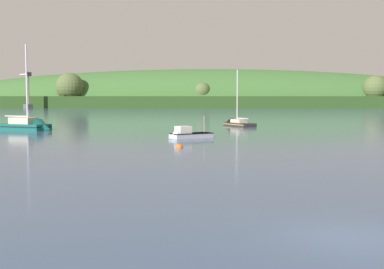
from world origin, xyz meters
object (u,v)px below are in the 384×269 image
(sailboat_far_left, at_px, (28,128))
(sailboat_outer_reach, at_px, (237,125))
(fishing_boat_moored, at_px, (187,136))
(mooring_buoy_foreground, at_px, (179,148))
(dockside_crane, at_px, (28,92))

(sailboat_far_left, bearing_deg, sailboat_outer_reach, 43.02)
(sailboat_far_left, bearing_deg, fishing_boat_moored, -9.66)
(sailboat_outer_reach, distance_m, fishing_boat_moored, 25.32)
(sailboat_outer_reach, relative_size, fishing_boat_moored, 1.90)
(sailboat_far_left, relative_size, sailboat_outer_reach, 1.30)
(sailboat_outer_reach, bearing_deg, sailboat_far_left, 83.20)
(sailboat_far_left, bearing_deg, mooring_buoy_foreground, -25.63)
(dockside_crane, distance_m, sailboat_far_left, 175.84)
(sailboat_far_left, height_order, sailboat_outer_reach, sailboat_far_left)
(mooring_buoy_foreground, bearing_deg, fishing_boat_moored, 81.01)
(sailboat_outer_reach, height_order, mooring_buoy_foreground, sailboat_outer_reach)
(fishing_boat_moored, bearing_deg, sailboat_outer_reach, -139.30)
(sailboat_outer_reach, bearing_deg, mooring_buoy_foreground, 140.18)
(fishing_boat_moored, bearing_deg, sailboat_far_left, -65.09)
(dockside_crane, bearing_deg, fishing_boat_moored, 160.18)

